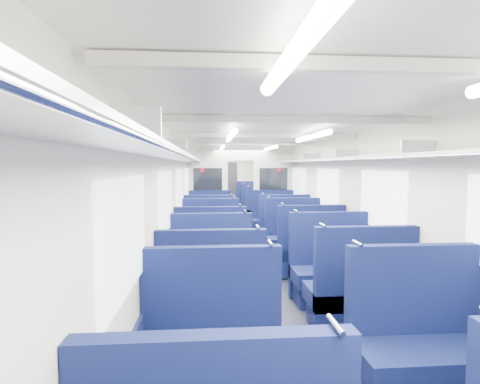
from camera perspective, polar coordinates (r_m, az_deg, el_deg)
floor at (r=7.94m, az=1.63°, el=-9.64°), size 2.80×18.00×0.01m
ceiling at (r=7.73m, az=1.67°, el=7.55°), size 2.80×18.00×0.01m
wall_left at (r=7.72m, az=-8.74°, el=-1.22°), size 0.02×18.00×2.35m
dado_left at (r=7.83m, az=-8.57°, el=-7.24°), size 0.03×17.90×0.70m
wall_right at (r=8.02m, az=11.64°, el=-1.06°), size 0.02×18.00×2.35m
dado_right at (r=8.13m, az=11.46°, el=-6.87°), size 0.03×17.90×0.70m
wall_far at (r=16.70m, az=-1.75°, el=1.61°), size 2.80×0.02×2.35m
luggage_rack_left at (r=7.67m, az=-7.41°, el=4.73°), size 0.36×17.40×0.18m
luggage_rack_right at (r=7.94m, az=10.43°, el=4.67°), size 0.36×17.40×0.18m
windows at (r=7.27m, az=2.05°, el=0.44°), size 2.78×15.60×0.75m
ceiling_fittings at (r=7.46m, az=1.89°, el=7.21°), size 2.70×16.06×0.11m
end_door at (r=16.65m, az=-1.74°, el=1.00°), size 0.75×0.06×2.00m
bulkhead at (r=10.22m, az=0.11°, el=0.42°), size 2.80×0.10×2.35m
seat_6 at (r=3.24m, az=-4.13°, el=-23.26°), size 1.13×0.62×1.25m
seat_7 at (r=3.60m, az=25.38°, el=-20.74°), size 1.13×0.62×1.25m
seat_8 at (r=4.28m, az=-4.29°, el=-16.33°), size 1.13×0.62×1.25m
seat_9 at (r=4.66m, az=17.31°, el=-14.77°), size 1.13×0.62×1.25m
seat_10 at (r=5.25m, az=-4.37°, el=-12.43°), size 1.13×0.62×1.25m
seat_11 at (r=5.51m, az=13.54°, el=-11.74°), size 1.13×0.62×1.25m
seat_12 at (r=6.34m, az=-4.42°, el=-9.56°), size 1.13×0.62×1.25m
seat_13 at (r=6.66m, az=10.18°, el=-8.95°), size 1.13×0.62×1.25m
seat_14 at (r=7.50m, az=-4.46°, el=-7.43°), size 1.13×0.62×1.25m
seat_15 at (r=7.68m, az=8.12°, el=-7.19°), size 1.13×0.62×1.25m
seat_16 at (r=8.70m, az=-4.50°, el=-5.84°), size 1.13×0.62×1.25m
seat_17 at (r=8.80m, az=6.44°, el=-5.74°), size 1.13×0.62×1.25m
seat_18 at (r=9.88m, az=-4.52°, el=-4.66°), size 1.13×0.62×1.25m
seat_19 at (r=10.03m, az=5.03°, el=-4.53°), size 1.13×0.62×1.25m
seat_20 at (r=11.86m, az=-4.55°, el=-3.21°), size 1.13×0.62×1.25m
seat_21 at (r=12.08m, az=3.36°, el=-3.07°), size 1.13×0.62×1.25m
seat_22 at (r=13.15m, az=-4.56°, el=-2.50°), size 1.13×0.62×1.25m
seat_23 at (r=13.20m, az=2.67°, el=-2.46°), size 1.13×0.62×1.25m
seat_24 at (r=14.08m, az=-4.57°, el=-2.07°), size 1.13×0.62×1.25m
seat_25 at (r=14.19m, az=2.15°, el=-2.01°), size 1.13×0.62×1.25m
seat_26 at (r=15.42m, az=-4.58°, el=-1.54°), size 1.13×0.62×1.25m
seat_27 at (r=15.49m, az=1.58°, el=-1.50°), size 1.13×0.62×1.25m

